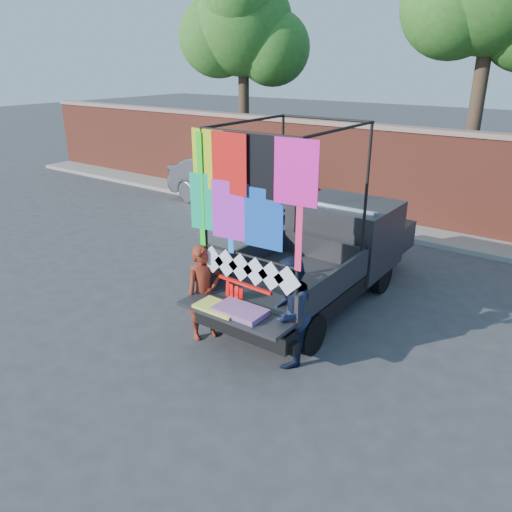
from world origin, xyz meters
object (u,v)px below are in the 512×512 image
Objects in this scene: sedan at (234,182)px; man at (289,312)px; woman at (204,293)px; pickup_truck at (331,251)px.

sedan is 2.74× the size of man.
pickup_truck is at bearing 9.70° from woman.
sedan is at bearing -152.19° from man.
sedan is 8.55m from man.
woman reaches higher than sedan.
pickup_truck is 6.42m from sedan.
pickup_truck is 3.17× the size of man.
sedan is at bearing 61.88° from woman.
woman is at bearing -107.30° from pickup_truck.
man is (5.91, -6.19, 0.08)m from sedan.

